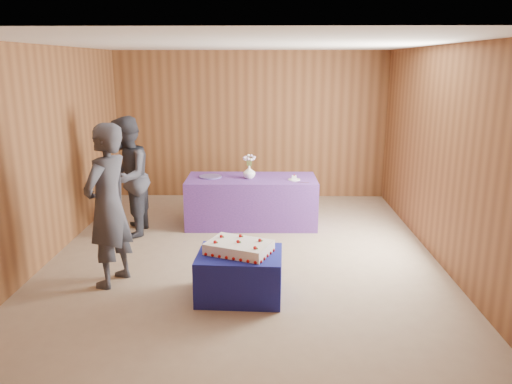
{
  "coord_description": "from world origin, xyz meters",
  "views": [
    {
      "loc": [
        0.29,
        -6.26,
        2.48
      ],
      "look_at": [
        0.16,
        0.1,
        0.83
      ],
      "focal_mm": 35.0,
      "sensor_mm": 36.0,
      "label": 1
    }
  ],
  "objects_px": {
    "serving_table": "(252,201)",
    "vase": "(249,172)",
    "cake_table": "(240,275)",
    "sheet_cake": "(239,247)",
    "guest_left": "(108,206)",
    "guest_right": "(127,177)"
  },
  "relations": [
    {
      "from": "cake_table",
      "to": "serving_table",
      "type": "xyz_separation_m",
      "value": [
        0.05,
        2.53,
        0.12
      ]
    },
    {
      "from": "sheet_cake",
      "to": "guest_right",
      "type": "xyz_separation_m",
      "value": [
        -1.73,
        1.95,
        0.32
      ]
    },
    {
      "from": "serving_table",
      "to": "sheet_cake",
      "type": "bearing_deg",
      "value": -92.13
    },
    {
      "from": "guest_left",
      "to": "vase",
      "type": "bearing_deg",
      "value": 164.51
    },
    {
      "from": "serving_table",
      "to": "guest_right",
      "type": "distance_m",
      "value": 1.94
    },
    {
      "from": "guest_right",
      "to": "guest_left",
      "type": "bearing_deg",
      "value": 6.05
    },
    {
      "from": "sheet_cake",
      "to": "guest_right",
      "type": "bearing_deg",
      "value": 153.83
    },
    {
      "from": "cake_table",
      "to": "sheet_cake",
      "type": "distance_m",
      "value": 0.31
    },
    {
      "from": "guest_left",
      "to": "guest_right",
      "type": "height_order",
      "value": "guest_left"
    },
    {
      "from": "cake_table",
      "to": "serving_table",
      "type": "bearing_deg",
      "value": 91.31
    },
    {
      "from": "vase",
      "to": "sheet_cake",
      "type": "bearing_deg",
      "value": -90.57
    },
    {
      "from": "sheet_cake",
      "to": "guest_left",
      "type": "relative_size",
      "value": 0.43
    },
    {
      "from": "serving_table",
      "to": "guest_left",
      "type": "distance_m",
      "value": 2.75
    },
    {
      "from": "sheet_cake",
      "to": "serving_table",
      "type": "bearing_deg",
      "value": 110.92
    },
    {
      "from": "serving_table",
      "to": "guest_left",
      "type": "height_order",
      "value": "guest_left"
    },
    {
      "from": "cake_table",
      "to": "serving_table",
      "type": "height_order",
      "value": "serving_table"
    },
    {
      "from": "vase",
      "to": "guest_left",
      "type": "relative_size",
      "value": 0.11
    },
    {
      "from": "serving_table",
      "to": "vase",
      "type": "distance_m",
      "value": 0.48
    },
    {
      "from": "sheet_cake",
      "to": "guest_right",
      "type": "relative_size",
      "value": 0.46
    },
    {
      "from": "vase",
      "to": "guest_left",
      "type": "distance_m",
      "value": 2.65
    },
    {
      "from": "vase",
      "to": "guest_left",
      "type": "bearing_deg",
      "value": -124.63
    },
    {
      "from": "cake_table",
      "to": "vase",
      "type": "xyz_separation_m",
      "value": [
        0.02,
        2.49,
        0.6
      ]
    }
  ]
}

